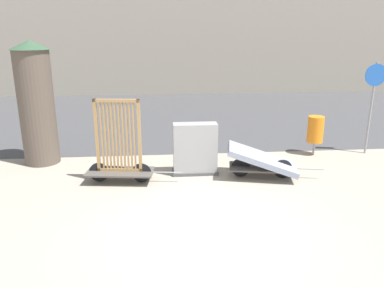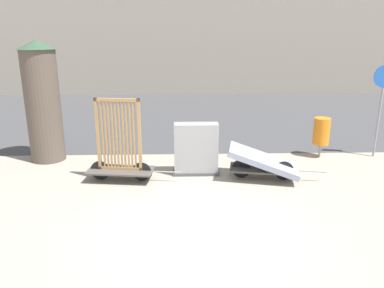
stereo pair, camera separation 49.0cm
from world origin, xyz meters
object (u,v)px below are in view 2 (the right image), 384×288
(bike_cart_with_mattress, at_px, (263,162))
(utility_cabinet, at_px, (196,151))
(sign_post, at_px, (382,96))
(advertising_column, at_px, (43,101))
(bike_cart_with_bedframe, at_px, (120,153))
(trash_bin, at_px, (322,131))

(bike_cart_with_mattress, bearing_deg, utility_cabinet, 176.59)
(bike_cart_with_mattress, bearing_deg, sign_post, 34.70)
(bike_cart_with_mattress, bearing_deg, advertising_column, 174.77)
(bike_cart_with_bedframe, xyz_separation_m, advertising_column, (-2.27, 1.61, 0.98))
(utility_cabinet, height_order, trash_bin, utility_cabinet)
(bike_cart_with_mattress, height_order, utility_cabinet, utility_cabinet)
(bike_cart_with_bedframe, height_order, trash_bin, bike_cart_with_bedframe)
(utility_cabinet, height_order, advertising_column, advertising_column)
(sign_post, relative_size, advertising_column, 0.82)
(trash_bin, xyz_separation_m, sign_post, (1.58, -0.01, 1.01))
(advertising_column, bearing_deg, bike_cart_with_mattress, -15.76)
(bike_cart_with_mattress, xyz_separation_m, sign_post, (3.57, 1.60, 1.34))
(trash_bin, bearing_deg, utility_cabinet, -161.38)
(bike_cart_with_bedframe, xyz_separation_m, sign_post, (7.01, 1.60, 1.08))
(trash_bin, relative_size, advertising_column, 0.35)
(trash_bin, bearing_deg, advertising_column, 180.00)
(sign_post, xyz_separation_m, advertising_column, (-9.28, 0.01, -0.11))
(utility_cabinet, xyz_separation_m, sign_post, (5.18, 1.20, 1.16))
(bike_cart_with_bedframe, relative_size, trash_bin, 2.02)
(trash_bin, bearing_deg, sign_post, -0.33)
(bike_cart_with_bedframe, relative_size, bike_cart_with_mattress, 0.97)
(bike_cart_with_bedframe, bearing_deg, trash_bin, 23.69)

